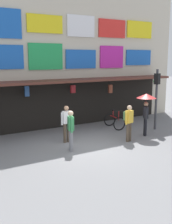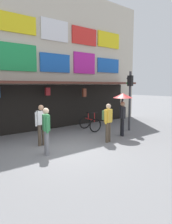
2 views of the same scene
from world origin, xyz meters
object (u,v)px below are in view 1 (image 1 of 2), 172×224
pedestrian_in_black (71,128)px  bicycle_parked (114,121)px  pedestrian_in_blue (67,122)px  pedestrian_in_white (129,120)px  traffic_light_far (156,90)px  pedestrian_with_umbrella (146,103)px

pedestrian_in_black → bicycle_parked: bearing=28.9°
bicycle_parked → pedestrian_in_blue: bearing=-164.1°
pedestrian_in_black → pedestrian_in_blue: size_ratio=1.00×
bicycle_parked → pedestrian_in_black: 4.45m
bicycle_parked → pedestrian_in_blue: 3.63m
pedestrian_in_white → bicycle_parked: bearing=67.3°
pedestrian_in_black → pedestrian_in_blue: 1.23m
traffic_light_far → bicycle_parked: (-1.69, 1.34, -1.75)m
bicycle_parked → pedestrian_with_umbrella: 2.37m
traffic_light_far → pedestrian_with_umbrella: size_ratio=1.54×
bicycle_parked → pedestrian_in_white: bearing=-112.7°
pedestrian_with_umbrella → pedestrian_in_black: 4.31m
traffic_light_far → pedestrian_in_black: traffic_light_far is taller
traffic_light_far → pedestrian_in_white: size_ratio=1.90×
pedestrian_with_umbrella → pedestrian_in_blue: (-3.83, 0.99, -0.69)m
pedestrian_in_blue → pedestrian_in_black: bearing=-109.8°
pedestrian_with_umbrella → pedestrian_in_white: pedestrian_with_umbrella is taller
pedestrian_in_white → pedestrian_in_blue: 2.81m
pedestrian_in_black → pedestrian_in_white: same height
traffic_light_far → pedestrian_in_white: (-2.67, -0.99, -1.16)m
traffic_light_far → pedestrian_in_blue: bearing=176.1°
traffic_light_far → pedestrian_in_blue: 5.29m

